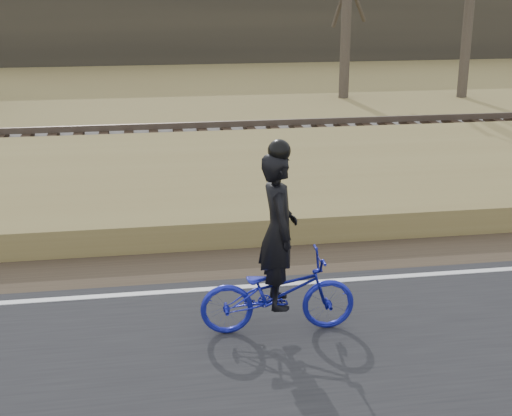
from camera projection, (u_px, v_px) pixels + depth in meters
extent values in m
plane|color=olive|center=(33.00, 312.00, 9.21)|extent=(120.00, 120.00, 0.00)
cube|color=silver|center=(34.00, 301.00, 9.38)|extent=(120.00, 0.12, 0.01)
cube|color=#473A2B|center=(44.00, 274.00, 10.34)|extent=(120.00, 1.60, 0.04)
cube|color=olive|center=(62.00, 201.00, 13.09)|extent=(120.00, 5.00, 0.44)
cube|color=slate|center=(77.00, 153.00, 16.66)|extent=(120.00, 3.00, 0.45)
cube|color=black|center=(76.00, 141.00, 16.57)|extent=(120.00, 2.40, 0.14)
cube|color=brown|center=(74.00, 142.00, 15.85)|extent=(120.00, 0.07, 0.15)
cube|color=brown|center=(78.00, 129.00, 17.21)|extent=(120.00, 0.07, 0.15)
cube|color=#383328|center=(105.00, 2.00, 36.49)|extent=(120.00, 4.00, 6.00)
imported|color=#161A97|center=(278.00, 293.00, 8.47)|extent=(1.88, 0.72, 0.97)
imported|color=black|center=(278.00, 231.00, 8.23)|extent=(0.47, 0.69, 1.85)
sphere|color=black|center=(279.00, 151.00, 7.94)|extent=(0.26, 0.26, 0.26)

